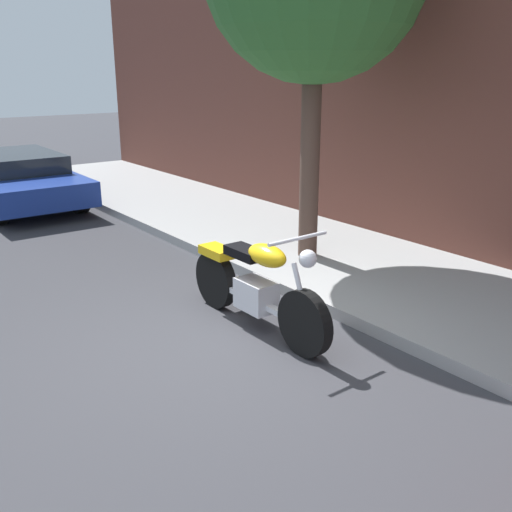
{
  "coord_description": "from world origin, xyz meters",
  "views": [
    {
      "loc": [
        4.42,
        -2.9,
        2.65
      ],
      "look_at": [
        -0.14,
        0.55,
        0.81
      ],
      "focal_mm": 41.25,
      "sensor_mm": 36.0,
      "label": 1
    }
  ],
  "objects": [
    {
      "name": "sidewalk",
      "position": [
        0.0,
        2.73,
        0.07
      ],
      "size": [
        22.22,
        2.71,
        0.14
      ],
      "primitive_type": "cube",
      "color": "#9C9C9C",
      "rests_on": "ground"
    },
    {
      "name": "ground_plane",
      "position": [
        0.0,
        0.0,
        0.0
      ],
      "size": [
        60.0,
        60.0,
        0.0
      ],
      "primitive_type": "plane",
      "color": "#38383D"
    },
    {
      "name": "parked_car_blue",
      "position": [
        -7.73,
        0.3,
        0.55
      ],
      "size": [
        4.3,
        1.82,
        1.03
      ],
      "color": "black",
      "rests_on": "ground"
    },
    {
      "name": "motorcycle",
      "position": [
        -0.14,
        0.55,
        0.47
      ],
      "size": [
        2.18,
        0.7,
        1.16
      ],
      "color": "black",
      "rests_on": "ground"
    }
  ]
}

